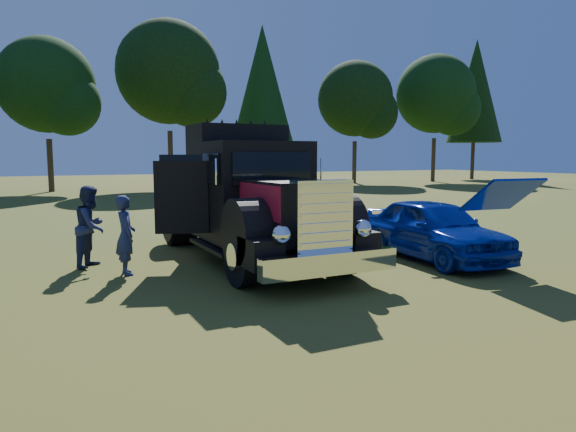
{
  "coord_description": "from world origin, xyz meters",
  "views": [
    {
      "loc": [
        -5.13,
        -7.42,
        2.29
      ],
      "look_at": [
        -0.52,
        1.82,
        1.09
      ],
      "focal_mm": 32.0,
      "sensor_mm": 36.0,
      "label": 1
    }
  ],
  "objects_px": {
    "hotrod_coupe": "(434,229)",
    "spectator_near": "(126,235)",
    "diamond_t_truck": "(251,203)",
    "spectator_far": "(91,226)"
  },
  "relations": [
    {
      "from": "hotrod_coupe",
      "to": "spectator_near",
      "type": "xyz_separation_m",
      "value": [
        -6.4,
        1.52,
        0.09
      ]
    },
    {
      "from": "hotrod_coupe",
      "to": "spectator_near",
      "type": "bearing_deg",
      "value": 166.66
    },
    {
      "from": "diamond_t_truck",
      "to": "spectator_near",
      "type": "bearing_deg",
      "value": -176.26
    },
    {
      "from": "spectator_near",
      "to": "spectator_far",
      "type": "bearing_deg",
      "value": 23.35
    },
    {
      "from": "hotrod_coupe",
      "to": "spectator_near",
      "type": "relative_size",
      "value": 2.76
    },
    {
      "from": "hotrod_coupe",
      "to": "spectator_near",
      "type": "height_order",
      "value": "hotrod_coupe"
    },
    {
      "from": "diamond_t_truck",
      "to": "hotrod_coupe",
      "type": "relative_size",
      "value": 1.68
    },
    {
      "from": "hotrod_coupe",
      "to": "spectator_far",
      "type": "xyz_separation_m",
      "value": [
        -6.92,
        2.59,
        0.16
      ]
    },
    {
      "from": "spectator_far",
      "to": "diamond_t_truck",
      "type": "bearing_deg",
      "value": -72.97
    },
    {
      "from": "spectator_near",
      "to": "diamond_t_truck",
      "type": "bearing_deg",
      "value": -88.65
    }
  ]
}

